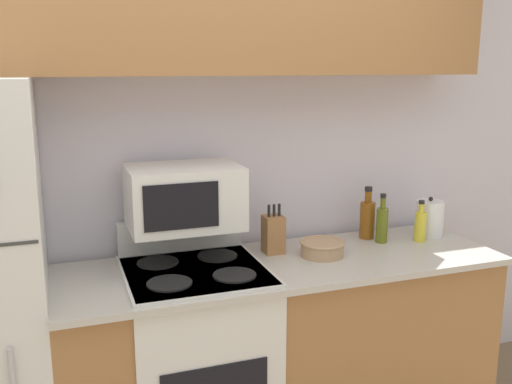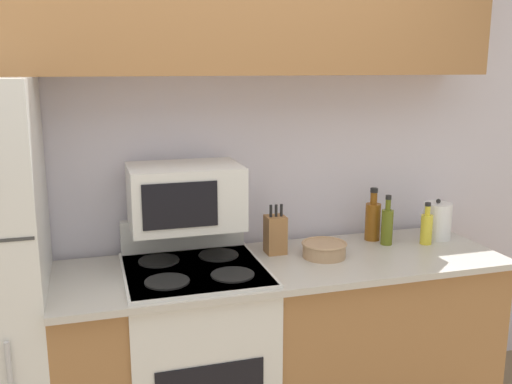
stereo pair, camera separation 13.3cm
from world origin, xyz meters
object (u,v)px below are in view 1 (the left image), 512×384
object	(u,v)px
microwave	(184,197)
bottle_cooking_spray	(420,225)
knife_block	(273,234)
kettle	(430,218)
bottle_whiskey	(367,218)
bowl	(322,248)
stove	(197,359)
bottle_olive_oil	(382,223)

from	to	relation	value
microwave	bottle_cooking_spray	world-z (taller)	microwave
knife_block	kettle	world-z (taller)	knife_block
bottle_whiskey	knife_block	bearing A→B (deg)	-173.87
bowl	kettle	world-z (taller)	kettle
stove	bowl	world-z (taller)	stove
bottle_olive_oil	bottle_whiskey	xyz separation A→B (m)	(-0.03, 0.09, 0.01)
microwave	kettle	xyz separation A→B (m)	(1.35, -0.00, -0.22)
bottle_cooking_spray	bottle_olive_oil	size ratio (longest dim) A/B	0.85
bowl	bottle_whiskey	xyz separation A→B (m)	(0.36, 0.19, 0.07)
stove	kettle	size ratio (longest dim) A/B	4.94
knife_block	bottle_whiskey	bearing A→B (deg)	6.13
microwave	kettle	distance (m)	1.36
knife_block	bowl	xyz separation A→B (m)	(0.21, -0.13, -0.06)
microwave	kettle	bearing A→B (deg)	-0.07
stove	knife_block	distance (m)	0.69
kettle	bottle_whiskey	bearing A→B (deg)	167.67
knife_block	bottle_whiskey	size ratio (longest dim) A/B	0.88
microwave	bowl	world-z (taller)	microwave
microwave	bowl	size ratio (longest dim) A/B	2.30
bottle_cooking_spray	kettle	distance (m)	0.13
stove	microwave	world-z (taller)	microwave
microwave	bottle_whiskey	world-z (taller)	microwave
knife_block	bottle_olive_oil	distance (m)	0.60
stove	bottle_whiskey	size ratio (longest dim) A/B	3.82
knife_block	bottle_whiskey	world-z (taller)	bottle_whiskey
knife_block	bottle_cooking_spray	world-z (taller)	knife_block
stove	bottle_cooking_spray	xyz separation A→B (m)	(1.22, 0.05, 0.51)
bowl	bottle_olive_oil	bearing A→B (deg)	13.40
stove	bottle_whiskey	bearing A→B (deg)	11.17
stove	microwave	bearing A→B (deg)	96.18
stove	bottle_olive_oil	xyz separation A→B (m)	(1.02, 0.10, 0.53)
microwave	knife_block	size ratio (longest dim) A/B	2.05
stove	bottle_olive_oil	bearing A→B (deg)	5.71
microwave	bottle_cooking_spray	size ratio (longest dim) A/B	2.30
bottle_cooking_spray	knife_block	bearing A→B (deg)	173.99
bottle_cooking_spray	bottle_olive_oil	xyz separation A→B (m)	(-0.20, 0.05, 0.02)
bottle_cooking_spray	kettle	world-z (taller)	bottle_cooking_spray
knife_block	stove	bearing A→B (deg)	-162.49
knife_block	microwave	bearing A→B (deg)	-178.40
bowl	kettle	xyz separation A→B (m)	(0.70, 0.11, 0.06)
knife_block	bottle_olive_oil	xyz separation A→B (m)	(0.59, -0.03, 0.01)
stove	bottle_olive_oil	world-z (taller)	bottle_olive_oil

